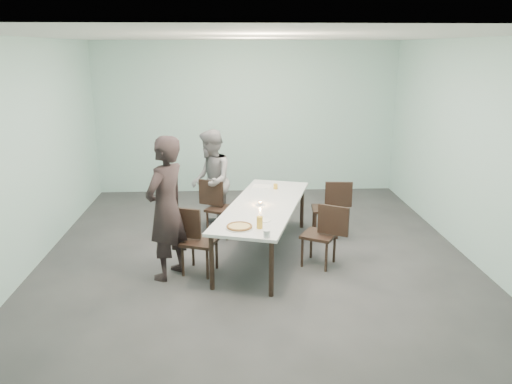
{
  "coord_description": "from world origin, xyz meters",
  "views": [
    {
      "loc": [
        -0.33,
        -6.49,
        2.87
      ],
      "look_at": [
        0.0,
        -0.08,
        1.0
      ],
      "focal_mm": 35.0,
      "sensor_mm": 36.0,
      "label": 1
    }
  ],
  "objects_px": {
    "chair_near_left": "(194,236)",
    "side_plate": "(264,220)",
    "water_tumbler": "(267,234)",
    "amber_tumbler": "(276,186)",
    "diner_near": "(166,208)",
    "diner_far": "(211,181)",
    "chair_near_right": "(325,231)",
    "table": "(264,208)",
    "tealight": "(260,204)",
    "beer_glass": "(260,222)",
    "chair_far_right": "(331,205)",
    "pizza": "(239,227)",
    "chair_far_left": "(217,204)"
  },
  "relations": [
    {
      "from": "chair_near_left",
      "to": "side_plate",
      "type": "bearing_deg",
      "value": 9.8
    },
    {
      "from": "chair_near_left",
      "to": "side_plate",
      "type": "xyz_separation_m",
      "value": [
        0.91,
        -0.14,
        0.25
      ]
    },
    {
      "from": "water_tumbler",
      "to": "amber_tumbler",
      "type": "distance_m",
      "value": 2.07
    },
    {
      "from": "diner_near",
      "to": "diner_far",
      "type": "xyz_separation_m",
      "value": [
        0.5,
        1.7,
        -0.1
      ]
    },
    {
      "from": "chair_near_left",
      "to": "amber_tumbler",
      "type": "distance_m",
      "value": 1.8
    },
    {
      "from": "chair_near_left",
      "to": "chair_near_right",
      "type": "xyz_separation_m",
      "value": [
        1.75,
        0.1,
        0.0
      ]
    },
    {
      "from": "chair_near_right",
      "to": "side_plate",
      "type": "distance_m",
      "value": 0.91
    },
    {
      "from": "chair_near_left",
      "to": "chair_near_right",
      "type": "height_order",
      "value": "same"
    },
    {
      "from": "table",
      "to": "tealight",
      "type": "xyz_separation_m",
      "value": [
        -0.05,
        -0.03,
        0.08
      ]
    },
    {
      "from": "diner_far",
      "to": "beer_glass",
      "type": "distance_m",
      "value": 2.11
    },
    {
      "from": "chair_far_right",
      "to": "table",
      "type": "bearing_deg",
      "value": 37.32
    },
    {
      "from": "chair_near_left",
      "to": "diner_near",
      "type": "xyz_separation_m",
      "value": [
        -0.32,
        -0.11,
        0.42
      ]
    },
    {
      "from": "beer_glass",
      "to": "chair_near_left",
      "type": "bearing_deg",
      "value": 153.26
    },
    {
      "from": "pizza",
      "to": "side_plate",
      "type": "xyz_separation_m",
      "value": [
        0.32,
        0.26,
        -0.01
      ]
    },
    {
      "from": "table",
      "to": "amber_tumbler",
      "type": "xyz_separation_m",
      "value": [
        0.24,
        0.78,
        0.1
      ]
    },
    {
      "from": "chair_far_left",
      "to": "side_plate",
      "type": "distance_m",
      "value": 1.66
    },
    {
      "from": "chair_far_right",
      "to": "diner_far",
      "type": "distance_m",
      "value": 1.93
    },
    {
      "from": "chair_near_left",
      "to": "chair_far_right",
      "type": "xyz_separation_m",
      "value": [
        2.06,
        1.24,
        0.0
      ]
    },
    {
      "from": "chair_near_left",
      "to": "tealight",
      "type": "relative_size",
      "value": 15.54
    },
    {
      "from": "chair_far_right",
      "to": "tealight",
      "type": "relative_size",
      "value": 15.54
    },
    {
      "from": "diner_far",
      "to": "pizza",
      "type": "height_order",
      "value": "diner_far"
    },
    {
      "from": "diner_far",
      "to": "side_plate",
      "type": "xyz_separation_m",
      "value": [
        0.73,
        -1.73,
        -0.06
      ]
    },
    {
      "from": "chair_near_right",
      "to": "water_tumbler",
      "type": "bearing_deg",
      "value": 74.19
    },
    {
      "from": "table",
      "to": "water_tumbler",
      "type": "bearing_deg",
      "value": -92.22
    },
    {
      "from": "chair_far_right",
      "to": "beer_glass",
      "type": "xyz_separation_m",
      "value": [
        -1.22,
        -1.66,
        0.32
      ]
    },
    {
      "from": "pizza",
      "to": "side_plate",
      "type": "distance_m",
      "value": 0.41
    },
    {
      "from": "chair_far_right",
      "to": "tealight",
      "type": "height_order",
      "value": "chair_far_right"
    },
    {
      "from": "table",
      "to": "chair_near_left",
      "type": "relative_size",
      "value": 3.16
    },
    {
      "from": "chair_far_right",
      "to": "amber_tumbler",
      "type": "height_order",
      "value": "chair_far_right"
    },
    {
      "from": "table",
      "to": "diner_near",
      "type": "relative_size",
      "value": 1.49
    },
    {
      "from": "chair_far_right",
      "to": "chair_near_right",
      "type": "bearing_deg",
      "value": 79.78
    },
    {
      "from": "amber_tumbler",
      "to": "chair_near_left",
      "type": "bearing_deg",
      "value": -132.08
    },
    {
      "from": "side_plate",
      "to": "tealight",
      "type": "distance_m",
      "value": 0.66
    },
    {
      "from": "chair_near_right",
      "to": "pizza",
      "type": "relative_size",
      "value": 2.56
    },
    {
      "from": "chair_far_right",
      "to": "side_plate",
      "type": "xyz_separation_m",
      "value": [
        -1.15,
        -1.39,
        0.25
      ]
    },
    {
      "from": "chair_far_left",
      "to": "water_tumbler",
      "type": "relative_size",
      "value": 9.67
    },
    {
      "from": "chair_far_right",
      "to": "side_plate",
      "type": "bearing_deg",
      "value": 55.29
    },
    {
      "from": "diner_near",
      "to": "pizza",
      "type": "height_order",
      "value": "diner_near"
    },
    {
      "from": "chair_near_left",
      "to": "beer_glass",
      "type": "xyz_separation_m",
      "value": [
        0.84,
        -0.42,
        0.32
      ]
    },
    {
      "from": "chair_far_right",
      "to": "pizza",
      "type": "distance_m",
      "value": 2.22
    },
    {
      "from": "chair_near_right",
      "to": "amber_tumbler",
      "type": "height_order",
      "value": "chair_near_right"
    },
    {
      "from": "table",
      "to": "water_tumbler",
      "type": "distance_m",
      "value": 1.28
    },
    {
      "from": "table",
      "to": "diner_near",
      "type": "height_order",
      "value": "diner_near"
    },
    {
      "from": "diner_far",
      "to": "table",
      "type": "bearing_deg",
      "value": 32.44
    },
    {
      "from": "table",
      "to": "diner_far",
      "type": "height_order",
      "value": "diner_far"
    },
    {
      "from": "diner_far",
      "to": "tealight",
      "type": "bearing_deg",
      "value": 29.78
    },
    {
      "from": "chair_near_left",
      "to": "tealight",
      "type": "bearing_deg",
      "value": 48.44
    },
    {
      "from": "pizza",
      "to": "beer_glass",
      "type": "bearing_deg",
      "value": -3.76
    },
    {
      "from": "chair_far_right",
      "to": "chair_far_left",
      "type": "bearing_deg",
      "value": 0.63
    },
    {
      "from": "diner_far",
      "to": "chair_near_left",
      "type": "bearing_deg",
      "value": -10.5
    }
  ]
}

